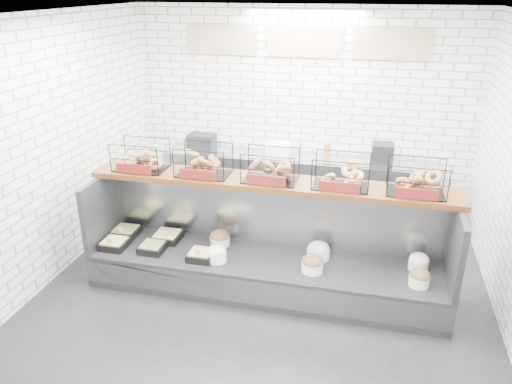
# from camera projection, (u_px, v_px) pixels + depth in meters

# --- Properties ---
(ground) EXTENTS (5.50, 5.50, 0.00)m
(ground) POSITION_uv_depth(u_px,v_px,m) (259.00, 303.00, 5.51)
(ground) COLOR black
(ground) RESTS_ON ground
(room_shell) EXTENTS (5.02, 5.51, 3.01)m
(room_shell) POSITION_uv_depth(u_px,v_px,m) (273.00, 107.00, 5.25)
(room_shell) COLOR white
(room_shell) RESTS_ON ground
(display_case) EXTENTS (4.00, 0.90, 1.20)m
(display_case) POSITION_uv_depth(u_px,v_px,m) (265.00, 262.00, 5.70)
(display_case) COLOR black
(display_case) RESTS_ON ground
(bagel_shelf) EXTENTS (4.10, 0.50, 0.40)m
(bagel_shelf) POSITION_uv_depth(u_px,v_px,m) (270.00, 170.00, 5.44)
(bagel_shelf) COLOR #3E200D
(bagel_shelf) RESTS_ON display_case
(prep_counter) EXTENTS (4.00, 0.60, 1.20)m
(prep_counter) POSITION_uv_depth(u_px,v_px,m) (296.00, 184.00, 7.51)
(prep_counter) COLOR #93969B
(prep_counter) RESTS_ON ground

